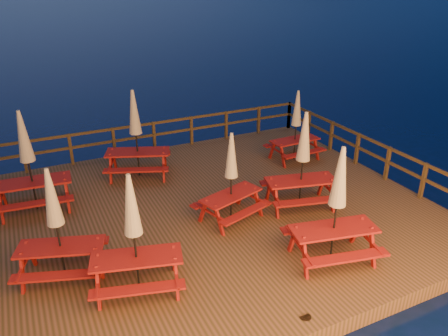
{
  "coord_description": "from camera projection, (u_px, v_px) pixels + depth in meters",
  "views": [
    {
      "loc": [
        -4.2,
        -9.72,
        6.46
      ],
      "look_at": [
        0.78,
        0.6,
        1.26
      ],
      "focal_mm": 35.0,
      "sensor_mm": 36.0,
      "label": 1
    }
  ],
  "objects": [
    {
      "name": "picnic_table_6",
      "position": [
        56.0,
        223.0,
        8.96
      ],
      "size": [
        2.17,
        1.97,
        2.56
      ],
      "rotation": [
        0.0,
        0.0,
        -0.33
      ],
      "color": "maroon",
      "rests_on": "deck"
    },
    {
      "name": "ground",
      "position": [
        208.0,
        222.0,
        12.31
      ],
      "size": [
        500.0,
        500.0,
        0.0
      ],
      "primitive_type": "plane",
      "color": "black",
      "rests_on": "ground"
    },
    {
      "name": "picnic_table_4",
      "position": [
        303.0,
        159.0,
        11.74
      ],
      "size": [
        2.25,
        2.0,
        2.75
      ],
      "rotation": [
        0.0,
        0.0,
        -0.24
      ],
      "color": "maroon",
      "rests_on": "deck"
    },
    {
      "name": "deck_piles",
      "position": [
        209.0,
        231.0,
        12.43
      ],
      "size": [
        11.44,
        9.44,
        1.4
      ],
      "color": "#3E2B13",
      "rests_on": "ground"
    },
    {
      "name": "picnic_table_3",
      "position": [
        134.0,
        232.0,
        8.57
      ],
      "size": [
        2.17,
        1.94,
        2.63
      ],
      "rotation": [
        0.0,
        0.0,
        -0.27
      ],
      "color": "maroon",
      "rests_on": "deck"
    },
    {
      "name": "picnic_table_0",
      "position": [
        136.0,
        133.0,
        13.54
      ],
      "size": [
        2.44,
        2.24,
        2.82
      ],
      "rotation": [
        0.0,
        0.0,
        -0.38
      ],
      "color": "maroon",
      "rests_on": "deck"
    },
    {
      "name": "railing",
      "position": [
        184.0,
        161.0,
        13.28
      ],
      "size": [
        11.8,
        9.75,
        1.1
      ],
      "color": "#3E2B13",
      "rests_on": "deck"
    },
    {
      "name": "deck",
      "position": [
        208.0,
        215.0,
        12.23
      ],
      "size": [
        12.0,
        10.0,
        0.4
      ],
      "primitive_type": "cube",
      "color": "#433015",
      "rests_on": "ground"
    },
    {
      "name": "picnic_table_5",
      "position": [
        28.0,
        160.0,
        11.56
      ],
      "size": [
        2.13,
        1.81,
        2.84
      ],
      "rotation": [
        0.0,
        0.0,
        -0.09
      ],
      "color": "maroon",
      "rests_on": "deck"
    },
    {
      "name": "picnic_table_1",
      "position": [
        337.0,
        204.0,
        9.47
      ],
      "size": [
        2.23,
        1.97,
        2.77
      ],
      "rotation": [
        0.0,
        0.0,
        -0.21
      ],
      "color": "maroon",
      "rests_on": "deck"
    },
    {
      "name": "picnic_table_7",
      "position": [
        296.0,
        125.0,
        14.86
      ],
      "size": [
        1.77,
        1.48,
        2.45
      ],
      "rotation": [
        0.0,
        0.0,
        0.04
      ],
      "color": "maroon",
      "rests_on": "deck"
    },
    {
      "name": "picnic_table_2",
      "position": [
        231.0,
        176.0,
        11.17
      ],
      "size": [
        2.04,
        1.84,
        2.43
      ],
      "rotation": [
        0.0,
        0.0,
        0.3
      ],
      "color": "maroon",
      "rests_on": "deck"
    }
  ]
}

